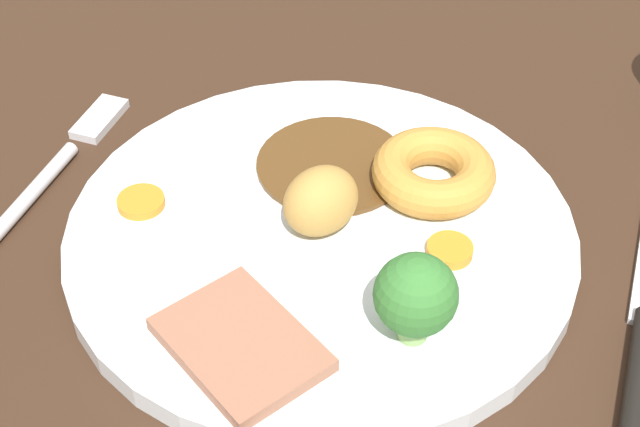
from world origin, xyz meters
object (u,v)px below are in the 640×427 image
at_px(broccoli_floret, 416,296).
at_px(fork, 61,161).
at_px(carrot_coin_front, 450,250).
at_px(meat_slice_main, 241,344).
at_px(yorkshire_pudding, 434,172).
at_px(dinner_plate, 320,235).
at_px(roast_potato_left, 321,201).
at_px(carrot_coin_back, 141,202).

xyz_separation_m(broccoli_floret, fork, (-0.24, 0.09, -0.04)).
bearing_deg(carrot_coin_front, broccoli_floret, -97.15).
relative_size(meat_slice_main, carrot_coin_front, 3.18).
xyz_separation_m(meat_slice_main, fork, (-0.16, 0.12, -0.01)).
bearing_deg(yorkshire_pudding, fork, -172.85).
height_order(meat_slice_main, fork, meat_slice_main).
relative_size(carrot_coin_front, fork, 0.17).
bearing_deg(carrot_coin_front, dinner_plate, 178.71).
bearing_deg(broccoli_floret, roast_potato_left, 135.90).
xyz_separation_m(carrot_coin_front, fork, (-0.25, 0.02, -0.01)).
distance_m(roast_potato_left, carrot_coin_front, 0.08).
distance_m(yorkshire_pudding, roast_potato_left, 0.07).
distance_m(roast_potato_left, fork, 0.18).
height_order(yorkshire_pudding, fork, yorkshire_pudding).
xyz_separation_m(yorkshire_pudding, carrot_coin_back, (-0.16, -0.06, -0.01)).
xyz_separation_m(dinner_plate, broccoli_floret, (0.07, -0.06, 0.04)).
relative_size(carrot_coin_back, fork, 0.18).
distance_m(carrot_coin_front, fork, 0.25).
distance_m(dinner_plate, yorkshire_pudding, 0.08).
distance_m(carrot_coin_front, broccoli_floret, 0.07).
bearing_deg(roast_potato_left, dinner_plate, -172.93).
bearing_deg(fork, carrot_coin_back, -111.58).
distance_m(yorkshire_pudding, fork, 0.23).
bearing_deg(fork, roast_potato_left, -93.53).
xyz_separation_m(roast_potato_left, carrot_coin_back, (-0.10, -0.01, -0.02)).
height_order(yorkshire_pudding, carrot_coin_back, yorkshire_pudding).
height_order(roast_potato_left, broccoli_floret, broccoli_floret).
xyz_separation_m(yorkshire_pudding, carrot_coin_front, (0.02, -0.05, -0.01)).
bearing_deg(broccoli_floret, meat_slice_main, -157.80).
height_order(meat_slice_main, carrot_coin_front, meat_slice_main).
bearing_deg(roast_potato_left, carrot_coin_back, -173.85).
bearing_deg(meat_slice_main, carrot_coin_back, 137.11).
bearing_deg(yorkshire_pudding, dinner_plate, -136.62).
bearing_deg(broccoli_floret, yorkshire_pudding, 96.02).
xyz_separation_m(yorkshire_pudding, broccoli_floret, (0.01, -0.11, 0.02)).
height_order(carrot_coin_back, fork, carrot_coin_back).
height_order(carrot_coin_front, broccoli_floret, broccoli_floret).
xyz_separation_m(dinner_plate, roast_potato_left, (0.00, 0.00, 0.03)).
distance_m(dinner_plate, carrot_coin_back, 0.11).
distance_m(dinner_plate, roast_potato_left, 0.03).
bearing_deg(broccoli_floret, fork, 160.40).
relative_size(meat_slice_main, yorkshire_pudding, 1.12).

